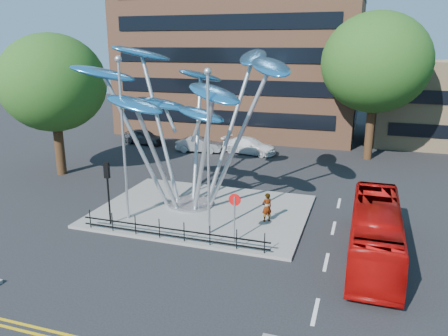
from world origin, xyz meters
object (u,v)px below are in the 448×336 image
(tree_right, at_px, (376,63))
(leaf_sculpture, at_px, (188,92))
(street_lamp_right, at_px, (208,139))
(pedestrian, at_px, (267,207))
(parked_car_right, at_px, (249,146))
(tree_left, at_px, (53,83))
(street_lamp_left, at_px, (122,126))
(traffic_light_island, at_px, (107,180))
(parked_car_mid, at_px, (199,145))
(red_bus, at_px, (375,232))
(parked_car_left, at_px, (143,137))
(no_entry_sign_island, at_px, (235,209))

(tree_right, relative_size, leaf_sculpture, 0.95)
(street_lamp_right, bearing_deg, pedestrian, 45.25)
(pedestrian, bearing_deg, parked_car_right, -112.28)
(tree_left, distance_m, parked_car_right, 17.06)
(tree_right, relative_size, tree_left, 1.17)
(leaf_sculpture, distance_m, street_lamp_left, 4.28)
(leaf_sculpture, height_order, traffic_light_island, leaf_sculpture)
(tree_right, height_order, street_lamp_left, tree_right)
(tree_right, bearing_deg, parked_car_mid, -171.42)
(tree_right, xyz_separation_m, red_bus, (0.50, -18.80, -6.78))
(red_bus, bearing_deg, pedestrian, 157.86)
(leaf_sculpture, bearing_deg, parked_car_left, 127.23)
(tree_left, xyz_separation_m, no_entry_sign_island, (16.00, -7.48, -4.98))
(tree_right, bearing_deg, pedestrian, -107.01)
(leaf_sculpture, bearing_deg, pedestrian, -13.71)
(street_lamp_right, relative_size, parked_car_mid, 1.99)
(parked_car_right, bearing_deg, leaf_sculpture, -169.82)
(tree_right, distance_m, tree_left, 25.09)
(street_lamp_left, bearing_deg, parked_car_right, 82.14)
(street_lamp_left, relative_size, red_bus, 0.98)
(tree_left, relative_size, traffic_light_island, 3.01)
(leaf_sculpture, distance_m, red_bus, 12.47)
(street_lamp_left, distance_m, parked_car_mid, 17.08)
(street_lamp_left, bearing_deg, traffic_light_island, -116.57)
(parked_car_mid, distance_m, parked_car_right, 4.58)
(tree_left, distance_m, traffic_light_island, 12.44)
(street_lamp_left, bearing_deg, tree_right, 55.95)
(parked_car_right, bearing_deg, red_bus, -138.72)
(tree_left, bearing_deg, pedestrian, -15.01)
(no_entry_sign_island, bearing_deg, traffic_light_island, -179.87)
(traffic_light_island, relative_size, parked_car_mid, 0.82)
(street_lamp_left, bearing_deg, no_entry_sign_island, -8.61)
(traffic_light_island, xyz_separation_m, red_bus, (13.50, 0.70, -1.36))
(leaf_sculpture, xyz_separation_m, pedestrian, (5.01, -1.22, -5.91))
(traffic_light_island, relative_size, pedestrian, 2.11)
(parked_car_left, relative_size, parked_car_mid, 1.03)
(no_entry_sign_island, distance_m, pedestrian, 3.21)
(leaf_sculpture, height_order, street_lamp_left, leaf_sculpture)
(tree_right, xyz_separation_m, no_entry_sign_island, (-6.00, -19.48, -6.22))
(tree_left, distance_m, parked_car_left, 12.73)
(no_entry_sign_island, height_order, red_bus, no_entry_sign_island)
(tree_right, distance_m, parked_car_left, 22.31)
(tree_left, bearing_deg, parked_car_mid, 53.05)
(no_entry_sign_island, relative_size, red_bus, 0.27)
(leaf_sculpture, relative_size, pedestrian, 7.85)
(leaf_sculpture, height_order, pedestrian, leaf_sculpture)
(traffic_light_island, distance_m, parked_car_right, 18.46)
(red_bus, xyz_separation_m, pedestrian, (-5.56, 2.26, -0.30))
(tree_left, height_order, street_lamp_right, tree_left)
(street_lamp_left, xyz_separation_m, parked_car_right, (2.37, 17.14, -4.64))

